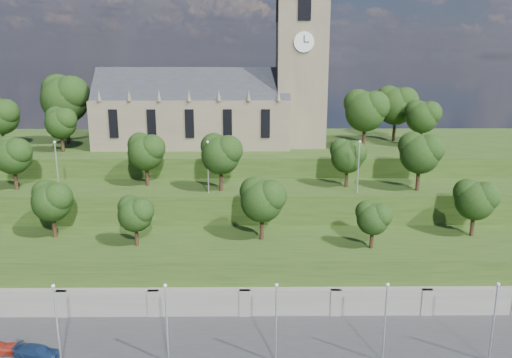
{
  "coord_description": "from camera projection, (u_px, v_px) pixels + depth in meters",
  "views": [
    {
      "loc": [
        5.79,
        -38.64,
        29.77
      ],
      "look_at": [
        6.4,
        30.0,
        12.9
      ],
      "focal_mm": 35.0,
      "sensor_mm": 36.0,
      "label": 1
    }
  ],
  "objects": [
    {
      "name": "promenade",
      "position": [
        195.0,
        351.0,
        50.17
      ],
      "size": [
        160.0,
        12.0,
        2.0
      ],
      "primitive_type": "cube",
      "color": "#2D2D30",
      "rests_on": "ground"
    },
    {
      "name": "retaining_wall",
      "position": [
        200.0,
        308.0,
        55.61
      ],
      "size": [
        160.0,
        2.1,
        5.0
      ],
      "color": "slate",
      "rests_on": "ground"
    },
    {
      "name": "embankment_lower",
      "position": [
        205.0,
        273.0,
        61.1
      ],
      "size": [
        160.0,
        12.0,
        8.0
      ],
      "primitive_type": "cube",
      "color": "#253D14",
      "rests_on": "ground"
    },
    {
      "name": "embankment_upper",
      "position": [
        211.0,
        228.0,
        71.31
      ],
      "size": [
        160.0,
        10.0,
        12.0
      ],
      "primitive_type": "cube",
      "color": "#253D14",
      "rests_on": "ground"
    },
    {
      "name": "hilltop",
      "position": [
        220.0,
        182.0,
        91.34
      ],
      "size": [
        160.0,
        32.0,
        15.0
      ],
      "primitive_type": "cube",
      "color": "#253D14",
      "rests_on": "ground"
    },
    {
      "name": "church",
      "position": [
        222.0,
        101.0,
        83.87
      ],
      "size": [
        38.6,
        12.35,
        27.6
      ],
      "color": "brown",
      "rests_on": "hilltop"
    },
    {
      "name": "trees_lower",
      "position": [
        206.0,
        204.0,
        59.37
      ],
      "size": [
        67.33,
        8.73,
        7.7
      ],
      "color": "black",
      "rests_on": "embankment_lower"
    },
    {
      "name": "trees_upper",
      "position": [
        233.0,
        152.0,
        67.78
      ],
      "size": [
        60.7,
        8.18,
        7.97
      ],
      "color": "black",
      "rests_on": "embankment_upper"
    },
    {
      "name": "trees_hilltop",
      "position": [
        211.0,
        106.0,
        83.64
      ],
      "size": [
        74.77,
        15.7,
        11.91
      ],
      "color": "black",
      "rests_on": "hilltop"
    },
    {
      "name": "lamp_posts_promenade",
      "position": [
        167.0,
        318.0,
        45.41
      ],
      "size": [
        60.36,
        0.36,
        8.0
      ],
      "color": "#B2B2B7",
      "rests_on": "promenade"
    },
    {
      "name": "lamp_posts_upper",
      "position": [
        208.0,
        163.0,
        65.98
      ],
      "size": [
        40.36,
        0.36,
        7.08
      ],
      "color": "#B2B2B7",
      "rests_on": "embankment_upper"
    },
    {
      "name": "car_right",
      "position": [
        37.0,
        352.0,
        47.11
      ],
      "size": [
        4.57,
        2.62,
        1.25
      ],
      "primitive_type": "imported",
      "rotation": [
        0.0,
        0.0,
        1.36
      ],
      "color": "#16294D",
      "rests_on": "promenade"
    }
  ]
}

